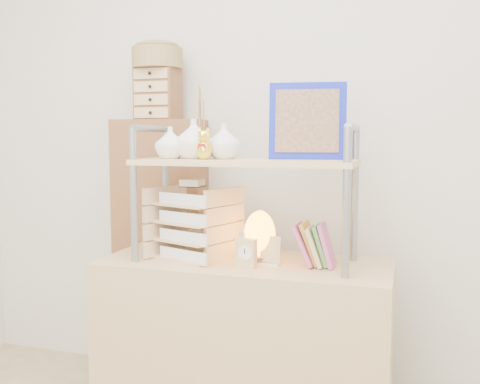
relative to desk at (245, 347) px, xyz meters
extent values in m
cube|color=silver|center=(0.00, 0.50, 0.93)|extent=(3.40, 0.02, 2.60)
cube|color=tan|center=(0.00, 0.00, 0.00)|extent=(1.20, 0.50, 0.75)
cube|color=brown|center=(-0.56, 0.37, 0.30)|extent=(0.48, 0.30, 1.35)
cylinder|color=gray|center=(-0.43, -0.15, 0.65)|extent=(0.03, 0.03, 0.55)
cylinder|color=gray|center=(-0.43, 0.15, 0.65)|extent=(0.03, 0.03, 0.55)
cylinder|color=gray|center=(-0.43, 0.00, 0.93)|extent=(0.03, 0.30, 0.03)
cylinder|color=gray|center=(0.43, -0.15, 0.65)|extent=(0.03, 0.03, 0.55)
cylinder|color=gray|center=(0.43, 0.15, 0.65)|extent=(0.03, 0.03, 0.55)
cylinder|color=gray|center=(0.43, 0.00, 0.93)|extent=(0.03, 0.30, 0.03)
cube|color=tan|center=(0.00, 0.00, 0.79)|extent=(0.90, 0.34, 0.02)
imported|color=white|center=(-0.32, -0.02, 0.86)|extent=(0.13, 0.13, 0.13)
imported|color=white|center=(-0.22, 0.00, 0.88)|extent=(0.16, 0.16, 0.17)
imported|color=white|center=(-0.10, 0.02, 0.87)|extent=(0.14, 0.14, 0.15)
cylinder|color=#2645A5|center=(-0.24, 0.12, 0.85)|extent=(0.07, 0.07, 0.10)
cube|color=#121EB0|center=(0.24, 0.10, 0.95)|extent=(0.32, 0.10, 0.31)
cube|color=brown|center=(0.24, 0.09, 0.95)|extent=(0.26, 0.07, 0.26)
cube|color=#C5568D|center=(0.34, 0.00, 0.46)|extent=(0.06, 0.12, 0.17)
cube|color=#61A653|center=(0.32, 0.02, 0.46)|extent=(0.07, 0.12, 0.17)
cube|color=#CBBC7A|center=(0.30, 0.00, 0.46)|extent=(0.07, 0.13, 0.17)
cube|color=gold|center=(0.27, 0.02, 0.46)|extent=(0.08, 0.14, 0.16)
cube|color=#C5568D|center=(0.25, 0.00, 0.46)|extent=(0.08, 0.14, 0.16)
cube|color=tan|center=(-0.23, 0.01, 0.38)|extent=(0.34, 0.33, 0.01)
cube|color=white|center=(-0.23, -0.12, 0.41)|extent=(0.24, 0.09, 0.05)
cube|color=tan|center=(-0.23, 0.01, 0.46)|extent=(0.34, 0.33, 0.01)
cube|color=white|center=(-0.23, -0.12, 0.48)|extent=(0.24, 0.09, 0.05)
cube|color=tan|center=(-0.23, 0.01, 0.53)|extent=(0.34, 0.33, 0.01)
cube|color=white|center=(-0.23, -0.12, 0.56)|extent=(0.24, 0.09, 0.05)
cube|color=tan|center=(-0.23, 0.01, 0.61)|extent=(0.34, 0.33, 0.01)
cube|color=white|center=(-0.23, -0.12, 0.64)|extent=(0.24, 0.09, 0.05)
cube|color=beige|center=(-0.23, -0.01, 0.70)|extent=(0.08, 0.08, 0.03)
cylinder|color=brown|center=(0.06, 0.01, 0.39)|extent=(0.12, 0.12, 0.03)
ellipsoid|color=orange|center=(0.06, 0.01, 0.49)|extent=(0.14, 0.13, 0.19)
cube|color=tan|center=(0.04, -0.11, 0.43)|extent=(0.09, 0.05, 0.11)
cylinder|color=white|center=(0.04, -0.12, 0.44)|extent=(0.06, 0.01, 0.06)
cube|color=white|center=(0.07, -0.04, 0.38)|extent=(0.17, 0.05, 0.01)
cube|color=#1E468D|center=(0.03, -0.04, 0.44)|extent=(0.08, 0.03, 0.11)
cube|color=tan|center=(0.12, -0.03, 0.44)|extent=(0.08, 0.02, 0.11)
cube|color=brown|center=(-0.56, 0.35, 1.10)|extent=(0.20, 0.15, 0.25)
cube|color=tan|center=(-0.56, 0.27, 1.01)|extent=(0.18, 0.01, 0.05)
cube|color=tan|center=(-0.56, 0.27, 1.07)|extent=(0.18, 0.01, 0.05)
cube|color=tan|center=(-0.56, 0.27, 1.13)|extent=(0.18, 0.01, 0.05)
cube|color=tan|center=(-0.56, 0.27, 1.19)|extent=(0.18, 0.01, 0.05)
cylinder|color=olive|center=(-0.56, 0.35, 1.28)|extent=(0.25, 0.25, 0.10)
camera|label=1|loc=(0.64, -2.09, 0.89)|focal=40.00mm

